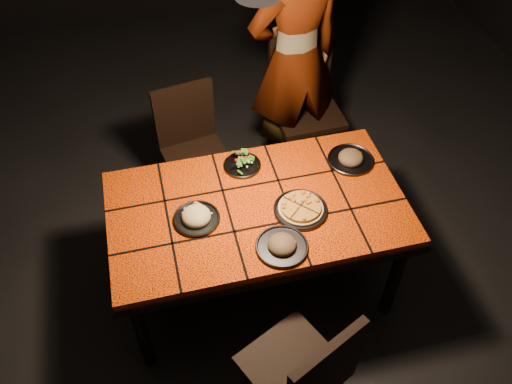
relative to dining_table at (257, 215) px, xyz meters
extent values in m
cube|color=black|center=(0.00, 0.00, -0.69)|extent=(6.00, 7.00, 0.04)
cube|color=#FD4A08|center=(0.00, 0.00, 0.05)|extent=(1.60, 0.90, 0.05)
cube|color=black|center=(0.00, 0.00, 0.01)|extent=(1.62, 0.92, 0.04)
cylinder|color=black|center=(-0.72, -0.37, -0.34)|extent=(0.07, 0.07, 0.66)
cylinder|color=black|center=(0.72, -0.37, -0.34)|extent=(0.07, 0.07, 0.66)
cylinder|color=black|center=(-0.72, 0.37, -0.34)|extent=(0.07, 0.07, 0.66)
cylinder|color=black|center=(0.72, 0.37, -0.34)|extent=(0.07, 0.07, 0.66)
cube|color=black|center=(-0.02, -0.79, -0.22)|extent=(0.56, 0.56, 0.04)
cube|color=black|center=(0.06, -0.96, 0.03)|extent=(0.40, 0.21, 0.46)
cylinder|color=black|center=(0.06, -0.56, -0.46)|extent=(0.04, 0.04, 0.43)
cylinder|color=black|center=(-0.25, -0.71, -0.46)|extent=(0.04, 0.04, 0.43)
cube|color=black|center=(-0.22, 0.78, -0.24)|extent=(0.47, 0.47, 0.04)
cube|color=black|center=(-0.26, 0.96, 0.01)|extent=(0.41, 0.11, 0.45)
cylinder|color=black|center=(-0.36, 0.59, -0.46)|extent=(0.03, 0.03, 0.42)
cylinder|color=black|center=(-0.03, 0.64, -0.46)|extent=(0.03, 0.03, 0.42)
cylinder|color=black|center=(-0.41, 0.91, -0.46)|extent=(0.03, 0.03, 0.42)
cylinder|color=black|center=(-0.09, 0.97, -0.46)|extent=(0.03, 0.03, 0.42)
cube|color=black|center=(0.62, 0.99, -0.18)|extent=(0.47, 0.47, 0.04)
cube|color=black|center=(0.61, 1.20, 0.09)|extent=(0.46, 0.06, 0.50)
cylinder|color=black|center=(0.44, 0.80, -0.44)|extent=(0.04, 0.04, 0.47)
cylinder|color=black|center=(0.81, 0.81, -0.44)|extent=(0.04, 0.04, 0.47)
cylinder|color=black|center=(0.42, 1.17, -0.44)|extent=(0.04, 0.04, 0.47)
cylinder|color=black|center=(0.79, 1.18, -0.44)|extent=(0.04, 0.04, 0.47)
imported|color=brown|center=(0.52, 1.06, 0.24)|extent=(0.73, 0.54, 1.83)
cylinder|color=#3A393F|center=(0.21, -0.10, 0.08)|extent=(0.29, 0.29, 0.01)
torus|color=#3A393F|center=(0.21, -0.10, 0.09)|extent=(0.29, 0.29, 0.01)
cylinder|color=tan|center=(0.21, -0.10, 0.10)|extent=(0.34, 0.34, 0.01)
cylinder|color=gold|center=(0.21, -0.10, 0.11)|extent=(0.31, 0.31, 0.02)
cylinder|color=#3A393F|center=(-0.33, -0.02, 0.08)|extent=(0.25, 0.25, 0.01)
torus|color=#3A393F|center=(-0.33, -0.02, 0.09)|extent=(0.25, 0.25, 0.01)
ellipsoid|color=beige|center=(-0.33, -0.02, 0.11)|extent=(0.15, 0.15, 0.08)
cylinder|color=#3A393F|center=(-0.01, 0.31, 0.08)|extent=(0.22, 0.22, 0.01)
torus|color=#3A393F|center=(-0.01, 0.31, 0.09)|extent=(0.22, 0.22, 0.01)
cylinder|color=#3A393F|center=(0.05, -0.31, 0.08)|extent=(0.27, 0.27, 0.01)
torus|color=#3A393F|center=(0.05, -0.31, 0.09)|extent=(0.27, 0.27, 0.01)
ellipsoid|color=brown|center=(0.05, -0.31, 0.11)|extent=(0.16, 0.16, 0.09)
cylinder|color=#3A393F|center=(0.61, 0.20, 0.08)|extent=(0.27, 0.27, 0.01)
torus|color=#3A393F|center=(0.61, 0.20, 0.09)|extent=(0.27, 0.27, 0.01)
ellipsoid|color=brown|center=(0.61, 0.20, 0.11)|extent=(0.16, 0.16, 0.09)
camera|label=1|loc=(-0.47, -1.88, 2.26)|focal=38.00mm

